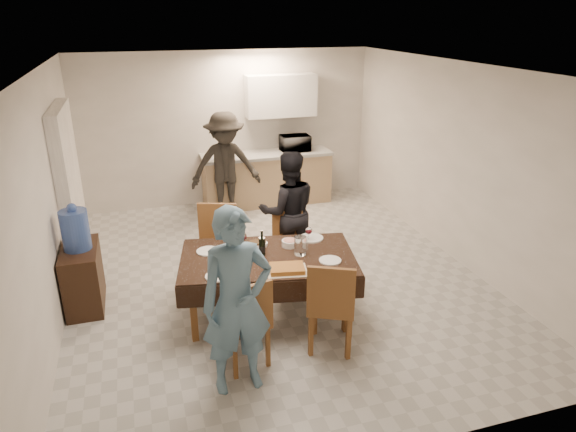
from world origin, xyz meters
name	(u,v)px	position (x,y,z in m)	size (l,w,h in m)	color
floor	(275,276)	(0.00, 0.00, 0.00)	(5.00, 6.00, 0.02)	#B8B8B3
ceiling	(273,67)	(0.00, 0.00, 2.60)	(5.00, 6.00, 0.02)	white
wall_back	(228,129)	(0.00, 3.00, 1.30)	(5.00, 0.02, 2.60)	silver
wall_front	(393,309)	(0.00, -3.00, 1.30)	(5.00, 0.02, 2.60)	silver
wall_left	(48,201)	(-2.50, 0.00, 1.30)	(0.02, 6.00, 2.60)	silver
wall_right	(456,163)	(2.50, 0.00, 1.30)	(0.02, 6.00, 2.60)	silver
stub_partition	(70,188)	(-2.42, 1.20, 1.05)	(0.15, 1.40, 2.10)	white
kitchen_base_cabinet	(267,180)	(0.60, 2.68, 0.43)	(2.20, 0.60, 0.86)	tan
kitchen_worktop	(267,154)	(0.60, 2.68, 0.89)	(2.24, 0.64, 0.05)	#A1A29D
upper_cabinet	(281,96)	(0.90, 2.82, 1.85)	(1.20, 0.34, 0.70)	silver
dining_table	(268,259)	(-0.31, -0.84, 0.69)	(2.03, 1.41, 0.72)	black
chair_near_left	(244,316)	(-0.76, -1.68, 0.57)	(0.52, 0.53, 0.51)	brown
chair_near_right	(336,298)	(0.14, -1.69, 0.61)	(0.60, 0.62, 0.54)	brown
chair_far_left	(217,245)	(-0.76, -0.19, 0.63)	(0.60, 0.61, 0.56)	brown
chair_far_right	(290,243)	(0.14, -0.17, 0.52)	(0.48, 0.48, 0.46)	brown
console	(83,277)	(-2.28, -0.04, 0.36)	(0.39, 0.78, 0.72)	#301E10
water_jug	(75,230)	(-2.28, -0.04, 0.95)	(0.30, 0.30, 0.45)	#4265BA
wine_bottle	(262,243)	(-0.36, -0.79, 0.87)	(0.07, 0.07, 0.29)	black
water_pitcher	(300,246)	(0.04, -0.89, 0.83)	(0.13, 0.13, 0.20)	white
savoury_tart	(287,269)	(-0.21, -1.22, 0.75)	(0.41, 0.30, 0.05)	#B17F33
salad_bowl	(290,243)	(-0.01, -0.66, 0.76)	(0.18, 0.18, 0.07)	white
mushroom_dish	(257,245)	(-0.36, -0.56, 0.74)	(0.22, 0.22, 0.04)	white
wine_glass_a	(221,266)	(-0.86, -1.09, 0.81)	(0.08, 0.08, 0.17)	white
wine_glass_b	(309,234)	(0.24, -0.59, 0.81)	(0.08, 0.08, 0.17)	white
wine_glass_c	(243,240)	(-0.51, -0.54, 0.81)	(0.08, 0.08, 0.17)	white
plate_near_left	(217,276)	(-0.91, -1.14, 0.73)	(0.24, 0.24, 0.01)	white
plate_near_right	(330,260)	(0.29, -1.14, 0.73)	(0.24, 0.24, 0.01)	white
plate_far_left	(208,251)	(-0.91, -0.54, 0.73)	(0.25, 0.25, 0.01)	white
plate_far_right	(311,238)	(0.29, -0.54, 0.73)	(0.28, 0.28, 0.02)	white
microwave	(295,143)	(1.11, 2.68, 1.05)	(0.50, 0.34, 0.27)	silver
person_near	(237,302)	(-0.86, -1.89, 0.86)	(0.63, 0.41, 1.72)	slate
person_far	(288,211)	(0.24, 0.21, 0.79)	(0.77, 0.60, 1.58)	black
person_kitchen	(226,166)	(-0.20, 2.23, 0.87)	(1.12, 0.65, 1.74)	black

